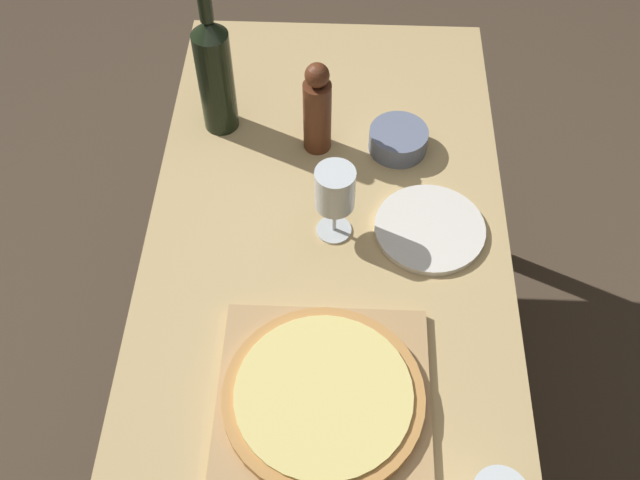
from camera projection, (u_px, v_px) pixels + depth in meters
ground_plane at (324, 417)px, 2.05m from camera, size 12.00×12.00×0.00m
dining_table at (326, 290)px, 1.54m from camera, size 0.72×1.46×0.75m
cutting_board at (323, 401)px, 1.27m from camera, size 0.36×0.36×0.02m
pizza at (323, 396)px, 1.25m from camera, size 0.34×0.34×0.02m
wine_bottle at (215, 74)px, 1.56m from camera, size 0.08×0.08×0.34m
pepper_mill at (317, 110)px, 1.55m from camera, size 0.06×0.06×0.22m
wine_glass at (335, 191)px, 1.40m from camera, size 0.08×0.08×0.17m
small_bowl at (398, 140)px, 1.61m from camera, size 0.13×0.13×0.05m
dinner_plate at (430, 229)px, 1.49m from camera, size 0.22×0.22×0.01m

